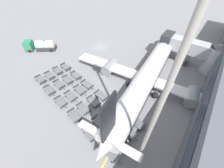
# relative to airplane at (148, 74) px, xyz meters

# --- Properties ---
(ground_plane) EXTENTS (500.00, 500.00, 0.00)m
(ground_plane) POSITION_rel_airplane_xyz_m (-19.29, 6.50, -2.87)
(ground_plane) COLOR gray
(jet_bridge) EXTENTS (15.68, 4.86, 6.76)m
(jet_bridge) POSITION_rel_airplane_xyz_m (6.50, 13.22, 1.15)
(jet_bridge) COLOR #B2B5BA
(jet_bridge) RESTS_ON ground_plane
(airplane) EXTENTS (35.46, 40.20, 12.01)m
(airplane) POSITION_rel_airplane_xyz_m (0.00, 0.00, 0.00)
(airplane) COLOR white
(airplane) RESTS_ON ground_plane
(fuel_tanker_secondary) EXTENTS (8.38, 7.54, 3.19)m
(fuel_tanker_secondary) POSITION_rel_airplane_xyz_m (-32.04, -5.29, -1.50)
(fuel_tanker_secondary) COLOR #2D8C5B
(fuel_tanker_secondary) RESTS_ON ground_plane
(baggage_dolly_row_near_col_a) EXTENTS (3.68, 1.81, 0.92)m
(baggage_dolly_row_near_col_a) POSITION_rel_airplane_xyz_m (-20.24, -13.90, -2.39)
(baggage_dolly_row_near_col_a) COLOR slate
(baggage_dolly_row_near_col_a) RESTS_ON ground_plane
(baggage_dolly_row_near_col_b) EXTENTS (3.70, 1.89, 0.92)m
(baggage_dolly_row_near_col_b) POSITION_rel_airplane_xyz_m (-15.70, -14.77, -2.39)
(baggage_dolly_row_near_col_b) COLOR slate
(baggage_dolly_row_near_col_b) RESTS_ON ground_plane
(baggage_dolly_row_near_col_c) EXTENTS (3.70, 1.89, 0.92)m
(baggage_dolly_row_near_col_c) POSITION_rel_airplane_xyz_m (-11.18, -15.32, -2.39)
(baggage_dolly_row_near_col_c) COLOR slate
(baggage_dolly_row_near_col_c) RESTS_ON ground_plane
(baggage_dolly_row_near_col_d) EXTENTS (3.70, 1.96, 0.92)m
(baggage_dolly_row_near_col_d) POSITION_rel_airplane_xyz_m (-6.59, -15.85, -2.39)
(baggage_dolly_row_near_col_d) COLOR slate
(baggage_dolly_row_near_col_d) RESTS_ON ground_plane
(baggage_dolly_row_near_col_e) EXTENTS (3.71, 1.99, 0.92)m
(baggage_dolly_row_near_col_e) POSITION_rel_airplane_xyz_m (-2.04, -16.59, -2.39)
(baggage_dolly_row_near_col_e) COLOR slate
(baggage_dolly_row_near_col_e) RESTS_ON ground_plane
(baggage_dolly_row_near_col_f) EXTENTS (3.70, 1.91, 0.92)m
(baggage_dolly_row_near_col_f) POSITION_rel_airplane_xyz_m (2.46, -17.03, -2.39)
(baggage_dolly_row_near_col_f) COLOR slate
(baggage_dolly_row_near_col_f) RESTS_ON ground_plane
(baggage_dolly_row_mid_a_col_a) EXTENTS (3.69, 1.87, 0.92)m
(baggage_dolly_row_mid_a_col_a) POSITION_rel_airplane_xyz_m (-19.71, -11.81, -2.39)
(baggage_dolly_row_mid_a_col_a) COLOR slate
(baggage_dolly_row_mid_a_col_a) RESTS_ON ground_plane
(baggage_dolly_row_mid_a_col_b) EXTENTS (3.69, 1.84, 0.92)m
(baggage_dolly_row_mid_a_col_b) POSITION_rel_airplane_xyz_m (-15.42, -12.38, -2.39)
(baggage_dolly_row_mid_a_col_b) COLOR slate
(baggage_dolly_row_mid_a_col_b) RESTS_ON ground_plane
(baggage_dolly_row_mid_a_col_c) EXTENTS (3.68, 1.80, 0.92)m
(baggage_dolly_row_mid_a_col_c) POSITION_rel_airplane_xyz_m (-10.72, -13.11, -2.39)
(baggage_dolly_row_mid_a_col_c) COLOR slate
(baggage_dolly_row_mid_a_col_c) RESTS_ON ground_plane
(baggage_dolly_row_mid_a_col_d) EXTENTS (3.70, 1.88, 0.92)m
(baggage_dolly_row_mid_a_col_d) POSITION_rel_airplane_xyz_m (-6.40, -13.73, -2.39)
(baggage_dolly_row_mid_a_col_d) COLOR slate
(baggage_dolly_row_mid_a_col_d) RESTS_ON ground_plane
(baggage_dolly_row_mid_a_col_e) EXTENTS (3.67, 1.76, 0.92)m
(baggage_dolly_row_mid_a_col_e) POSITION_rel_airplane_xyz_m (-1.95, -14.13, -2.39)
(baggage_dolly_row_mid_a_col_e) COLOR slate
(baggage_dolly_row_mid_a_col_e) RESTS_ON ground_plane
(baggage_dolly_row_mid_a_col_f) EXTENTS (3.70, 1.87, 0.92)m
(baggage_dolly_row_mid_a_col_f) POSITION_rel_airplane_xyz_m (2.73, -14.88, -2.39)
(baggage_dolly_row_mid_a_col_f) COLOR slate
(baggage_dolly_row_mid_a_col_f) RESTS_ON ground_plane
(baggage_dolly_row_mid_b_col_a) EXTENTS (3.70, 1.96, 0.92)m
(baggage_dolly_row_mid_b_col_a) POSITION_rel_airplane_xyz_m (-19.65, -9.45, -2.39)
(baggage_dolly_row_mid_b_col_a) COLOR slate
(baggage_dolly_row_mid_b_col_a) RESTS_ON ground_plane
(baggage_dolly_row_mid_b_col_b) EXTENTS (3.70, 1.98, 0.92)m
(baggage_dolly_row_mid_b_col_b) POSITION_rel_airplane_xyz_m (-15.04, -10.18, -2.39)
(baggage_dolly_row_mid_b_col_b) COLOR slate
(baggage_dolly_row_mid_b_col_b) RESTS_ON ground_plane
(baggage_dolly_row_mid_b_col_c) EXTENTS (3.69, 1.86, 0.92)m
(baggage_dolly_row_mid_b_col_c) POSITION_rel_airplane_xyz_m (-10.45, -10.75, -2.39)
(baggage_dolly_row_mid_b_col_c) COLOR slate
(baggage_dolly_row_mid_b_col_c) RESTS_ON ground_plane
(baggage_dolly_row_mid_b_col_d) EXTENTS (3.71, 2.00, 0.92)m
(baggage_dolly_row_mid_b_col_d) POSITION_rel_airplane_xyz_m (-5.98, -11.36, -2.39)
(baggage_dolly_row_mid_b_col_d) COLOR slate
(baggage_dolly_row_mid_b_col_d) RESTS_ON ground_plane
(baggage_dolly_row_mid_b_col_e) EXTENTS (3.70, 1.95, 0.92)m
(baggage_dolly_row_mid_b_col_e) POSITION_rel_airplane_xyz_m (-1.62, -12.01, -2.39)
(baggage_dolly_row_mid_b_col_e) COLOR slate
(baggage_dolly_row_mid_b_col_e) RESTS_ON ground_plane
(baggage_dolly_row_mid_b_col_f) EXTENTS (3.70, 1.96, 0.92)m
(baggage_dolly_row_mid_b_col_f) POSITION_rel_airplane_xyz_m (2.92, -12.64, -2.39)
(baggage_dolly_row_mid_b_col_f) COLOR slate
(baggage_dolly_row_mid_b_col_f) RESTS_ON ground_plane
(baggage_dolly_row_far_col_a) EXTENTS (3.69, 1.82, 0.92)m
(baggage_dolly_row_far_col_a) POSITION_rel_airplane_xyz_m (-19.26, -7.24, -2.39)
(baggage_dolly_row_far_col_a) COLOR slate
(baggage_dolly_row_far_col_a) RESTS_ON ground_plane
(baggage_dolly_row_far_col_b) EXTENTS (3.70, 1.94, 0.92)m
(baggage_dolly_row_far_col_b) POSITION_rel_airplane_xyz_m (-14.64, -8.00, -2.39)
(baggage_dolly_row_far_col_b) COLOR slate
(baggage_dolly_row_far_col_b) RESTS_ON ground_plane
(baggage_dolly_row_far_col_c) EXTENTS (3.69, 1.81, 0.92)m
(baggage_dolly_row_far_col_c) POSITION_rel_airplane_xyz_m (-10.34, -8.63, -2.39)
(baggage_dolly_row_far_col_c) COLOR slate
(baggage_dolly_row_far_col_c) RESTS_ON ground_plane
(baggage_dolly_row_far_col_d) EXTENTS (3.69, 1.82, 0.92)m
(baggage_dolly_row_far_col_d) POSITION_rel_airplane_xyz_m (-5.73, -9.23, -2.39)
(baggage_dolly_row_far_col_d) COLOR slate
(baggage_dolly_row_far_col_d) RESTS_ON ground_plane
(baggage_dolly_row_far_col_e) EXTENTS (3.70, 1.94, 0.92)m
(baggage_dolly_row_far_col_e) POSITION_rel_airplane_xyz_m (-1.17, -9.74, -2.39)
(baggage_dolly_row_far_col_e) COLOR slate
(baggage_dolly_row_far_col_e) RESTS_ON ground_plane
(baggage_dolly_row_far_col_f) EXTENTS (3.70, 1.87, 0.92)m
(baggage_dolly_row_far_col_f) POSITION_rel_airplane_xyz_m (3.28, -10.33, -2.39)
(baggage_dolly_row_far_col_f) COLOR slate
(baggage_dolly_row_far_col_f) RESTS_ON ground_plane
(apron_light_mast) EXTENTS (2.00, 0.70, 27.67)m
(apron_light_mast) POSITION_rel_airplane_xyz_m (6.19, -14.99, 13.17)
(apron_light_mast) COLOR #ADA89E
(apron_light_mast) RESTS_ON ground_plane
(stand_guidance_stripe) EXTENTS (4.22, 35.16, 0.01)m
(stand_guidance_stripe) POSITION_rel_airplane_xyz_m (1.39, -8.38, -2.86)
(stand_guidance_stripe) COLOR yellow
(stand_guidance_stripe) RESTS_ON ground_plane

